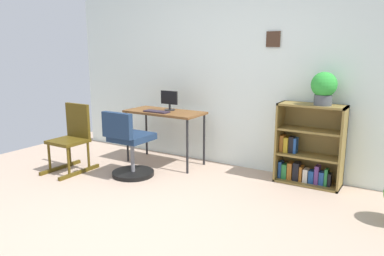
# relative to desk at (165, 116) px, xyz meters

# --- Properties ---
(ground_plane) EXTENTS (6.24, 6.24, 0.00)m
(ground_plane) POSITION_rel_desk_xyz_m (0.77, -1.70, -0.66)
(ground_plane) COLOR tan
(wall_back) EXTENTS (5.20, 0.12, 2.46)m
(wall_back) POSITION_rel_desk_xyz_m (0.77, 0.45, 0.57)
(wall_back) COLOR silver
(wall_back) RESTS_ON ground_plane
(desk) EXTENTS (1.07, 0.50, 0.73)m
(desk) POSITION_rel_desk_xyz_m (0.00, 0.00, 0.00)
(desk) COLOR brown
(desk) RESTS_ON ground_plane
(monitor) EXTENTS (0.26, 0.14, 0.27)m
(monitor) POSITION_rel_desk_xyz_m (0.02, 0.09, 0.20)
(monitor) COLOR #262628
(monitor) RESTS_ON desk
(keyboard) EXTENTS (0.35, 0.14, 0.02)m
(keyboard) POSITION_rel_desk_xyz_m (-0.04, -0.13, 0.07)
(keyboard) COLOR #2C2331
(keyboard) RESTS_ON desk
(office_chair) EXTENTS (0.52, 0.55, 0.83)m
(office_chair) POSITION_rel_desk_xyz_m (-0.04, -0.69, -0.30)
(office_chair) COLOR black
(office_chair) RESTS_ON ground_plane
(rocking_chair) EXTENTS (0.42, 0.64, 0.86)m
(rocking_chair) POSITION_rel_desk_xyz_m (-0.84, -0.87, -0.23)
(rocking_chair) COLOR #4D3C0F
(rocking_chair) RESTS_ON ground_plane
(bookshelf_low) EXTENTS (0.74, 0.30, 0.94)m
(bookshelf_low) POSITION_rel_desk_xyz_m (1.86, 0.26, -0.25)
(bookshelf_low) COLOR olive
(bookshelf_low) RESTS_ON ground_plane
(potted_plant_on_shelf) EXTENTS (0.28, 0.28, 0.37)m
(potted_plant_on_shelf) POSITION_rel_desk_xyz_m (2.00, 0.20, 0.48)
(potted_plant_on_shelf) COLOR #474C51
(potted_plant_on_shelf) RESTS_ON bookshelf_low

